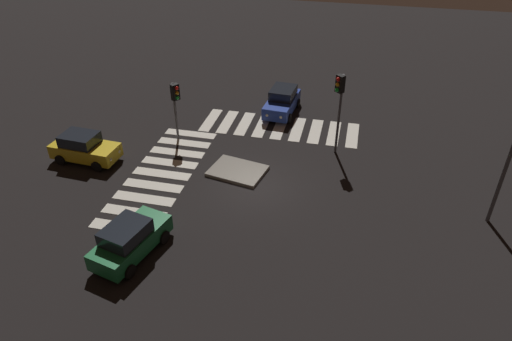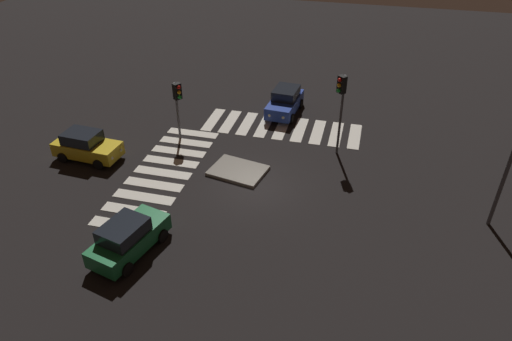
{
  "view_description": "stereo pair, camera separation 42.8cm",
  "coord_description": "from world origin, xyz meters",
  "views": [
    {
      "loc": [
        -4.45,
        19.24,
        14.02
      ],
      "look_at": [
        0.0,
        0.0,
        1.0
      ],
      "focal_mm": 32.57,
      "sensor_mm": 36.0,
      "label": 1
    },
    {
      "loc": [
        -4.87,
        19.14,
        14.02
      ],
      "look_at": [
        0.0,
        0.0,
        1.0
      ],
      "focal_mm": 32.57,
      "sensor_mm": 36.0,
      "label": 2
    }
  ],
  "objects": [
    {
      "name": "crosswalk_near",
      "position": [
        0.0,
        -6.68,
        0.01
      ],
      "size": [
        9.9,
        3.2,
        0.02
      ],
      "color": "silver",
      "rests_on": "ground"
    },
    {
      "name": "crosswalk_side",
      "position": [
        5.25,
        0.0,
        0.01
      ],
      "size": [
        3.2,
        9.9,
        0.02
      ],
      "color": "silver",
      "rests_on": "ground"
    },
    {
      "name": "car_blue",
      "position": [
        0.25,
        -8.83,
        0.84
      ],
      "size": [
        2.1,
        4.03,
        1.7
      ],
      "rotation": [
        0.0,
        0.0,
        1.49
      ],
      "color": "#1E389E",
      "rests_on": "ground"
    },
    {
      "name": "traffic_island",
      "position": [
        1.29,
        -1.08,
        0.09
      ],
      "size": [
        3.26,
        2.7,
        0.18
      ],
      "color": "gray",
      "rests_on": "ground"
    },
    {
      "name": "ground_plane",
      "position": [
        0.0,
        0.0,
        0.0
      ],
      "size": [
        80.0,
        80.0,
        0.0
      ],
      "primitive_type": "plane",
      "color": "black"
    },
    {
      "name": "car_yellow",
      "position": [
        9.95,
        -0.35,
        0.81
      ],
      "size": [
        3.88,
        1.99,
        1.65
      ],
      "rotation": [
        0.0,
        0.0,
        3.07
      ],
      "color": "gold",
      "rests_on": "ground"
    },
    {
      "name": "car_green",
      "position": [
        4.06,
        6.08,
        0.81
      ],
      "size": [
        2.45,
        4.01,
        1.65
      ],
      "rotation": [
        0.0,
        0.0,
        -1.81
      ],
      "color": "#196B38",
      "rests_on": "ground"
    },
    {
      "name": "traffic_light_east",
      "position": [
        5.64,
        -3.73,
        2.77
      ],
      "size": [
        0.53,
        0.54,
        3.65
      ],
      "rotation": [
        0.0,
        0.0,
        2.56
      ],
      "color": "#47474C",
      "rests_on": "ground"
    },
    {
      "name": "traffic_light_south",
      "position": [
        -3.63,
        -4.35,
        3.61
      ],
      "size": [
        0.54,
        0.53,
        4.78
      ],
      "rotation": [
        0.0,
        0.0,
        0.88
      ],
      "color": "#47474C",
      "rests_on": "ground"
    }
  ]
}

